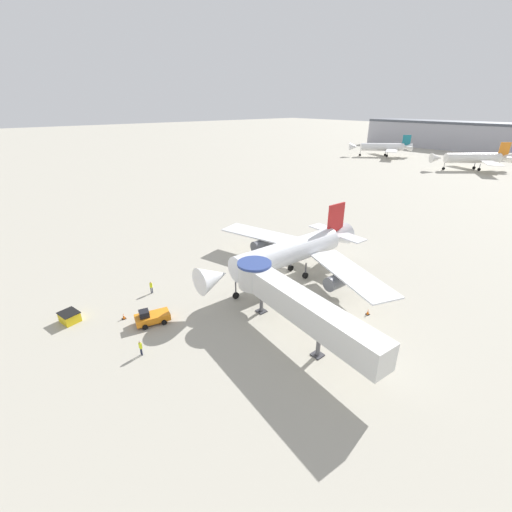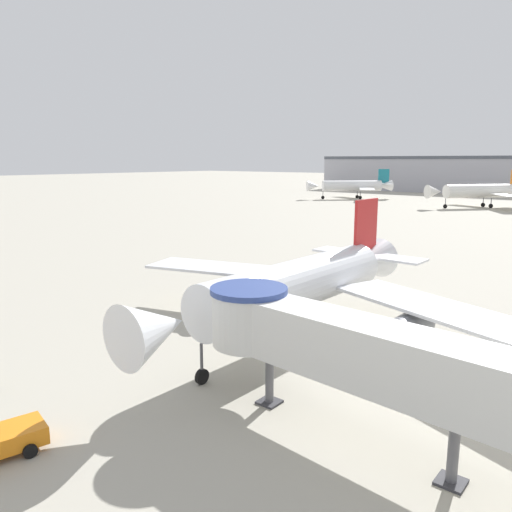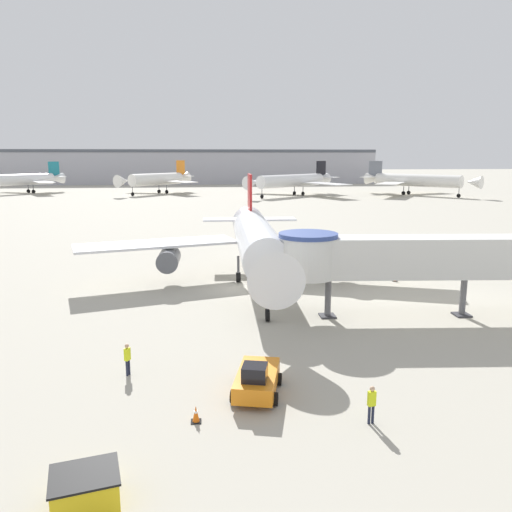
{
  "view_description": "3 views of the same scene",
  "coord_description": "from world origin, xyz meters",
  "views": [
    {
      "loc": [
        32.68,
        -31.08,
        23.28
      ],
      "look_at": [
        -2.93,
        -2.0,
        2.58
      ],
      "focal_mm": 24.0,
      "sensor_mm": 36.0,
      "label": 1
    },
    {
      "loc": [
        20.63,
        -27.58,
        12.59
      ],
      "look_at": [
        -3.13,
        1.56,
        5.33
      ],
      "focal_mm": 35.0,
      "sensor_mm": 36.0,
      "label": 2
    },
    {
      "loc": [
        -2.6,
        -41.58,
        11.18
      ],
      "look_at": [
        1.04,
        -4.86,
        3.81
      ],
      "focal_mm": 35.0,
      "sensor_mm": 36.0,
      "label": 3
    }
  ],
  "objects": [
    {
      "name": "background_jet_orange_tail",
      "position": [
        -17.22,
        114.3,
        4.42
      ],
      "size": [
        23.74,
        25.54,
        10.04
      ],
      "rotation": [
        0.0,
        0.0,
        -0.68
      ],
      "color": "white",
      "rests_on": "ground_plane"
    },
    {
      "name": "background_jet_teal_tail",
      "position": [
        -58.47,
        120.05,
        4.26
      ],
      "size": [
        23.84,
        23.87,
        9.65
      ],
      "rotation": [
        0.0,
        0.0,
        -0.77
      ],
      "color": "white",
      "rests_on": "ground_plane"
    },
    {
      "name": "ground_plane",
      "position": [
        0.0,
        0.0,
        0.0
      ],
      "size": [
        800.0,
        800.0,
        0.0
      ],
      "primitive_type": "plane",
      "color": "#A8A393"
    },
    {
      "name": "traffic_cone_starboard_wing",
      "position": [
        14.39,
        1.21,
        0.35
      ],
      "size": [
        0.45,
        0.45,
        0.74
      ],
      "color": "black",
      "rests_on": "ground_plane"
    },
    {
      "name": "jet_bridge",
      "position": [
        11.18,
        -8.68,
        4.34
      ],
      "size": [
        20.67,
        4.71,
        6.02
      ],
      "rotation": [
        0.0,
        0.0,
        -0.07
      ],
      "color": "silver",
      "rests_on": "ground_plane"
    },
    {
      "name": "main_airplane",
      "position": [
        1.64,
        0.71,
        4.0
      ],
      "size": [
        32.43,
        26.74,
        9.44
      ],
      "rotation": [
        0.0,
        0.0,
        -0.02
      ],
      "color": "silver",
      "rests_on": "ground_plane"
    }
  ]
}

